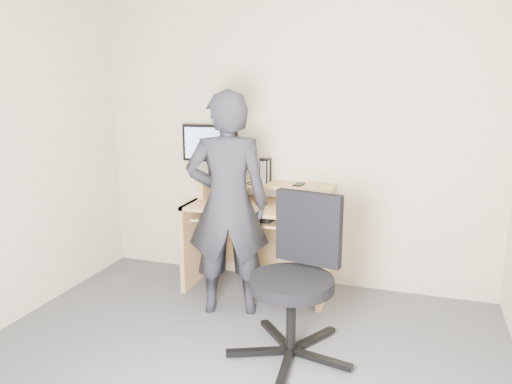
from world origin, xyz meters
The scene contains 12 objects.
back_wall centered at (0.00, 1.75, 1.25)m, with size 3.50×0.02×2.50m, color #C3B19B.
desk centered at (-0.20, 1.53, 0.55)m, with size 1.20×0.60×0.91m.
monitor centered at (-0.70, 1.60, 1.20)m, with size 0.51×0.14×0.48m.
external_drive centered at (-0.20, 1.63, 1.01)m, with size 0.07×0.13×0.20m, color black.
travel_mug centered at (-0.20, 1.59, 1.01)m, with size 0.09×0.09×0.19m, color silver.
smartphone centered at (0.11, 1.59, 0.92)m, with size 0.07×0.13×0.01m, color black.
charger centered at (-0.36, 1.50, 0.93)m, with size 0.04×0.04×0.04m, color black.
headphones centered at (-0.34, 1.66, 0.92)m, with size 0.16×0.16×0.02m, color silver.
keyboard centered at (-0.26, 1.36, 0.67)m, with size 0.46×0.18×0.03m, color black.
mouse centered at (0.17, 1.35, 0.77)m, with size 0.10×0.06×0.04m, color black.
office_chair centered at (0.35, 0.55, 0.56)m, with size 0.82×0.80×1.03m.
person centered at (-0.30, 0.98, 0.85)m, with size 0.62×0.41×1.71m, color black.
Camera 1 is at (1.04, -2.41, 1.76)m, focal length 35.00 mm.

